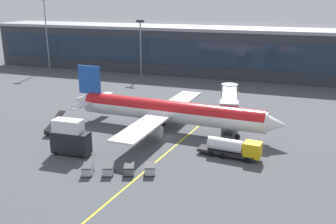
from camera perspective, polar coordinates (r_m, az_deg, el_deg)
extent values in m
plane|color=#47494F|center=(74.61, -0.38, -3.78)|extent=(700.00, 700.00, 0.00)
cube|color=yellow|center=(75.29, 2.84, -3.60)|extent=(7.99, 79.66, 0.01)
cube|color=#2D333D|center=(133.70, 11.07, 8.57)|extent=(187.72, 18.02, 15.22)
cube|color=#1E2D42|center=(124.71, 10.44, 8.37)|extent=(182.09, 0.16, 8.52)
cube|color=#99999E|center=(132.80, 11.27, 12.03)|extent=(191.48, 18.38, 1.00)
cylinder|color=white|center=(77.19, 0.33, 0.01)|extent=(38.89, 5.76, 4.12)
cylinder|color=red|center=(77.08, 0.33, 0.27)|extent=(38.11, 5.57, 3.95)
cone|color=white|center=(72.53, 15.82, -1.79)|extent=(4.28, 4.08, 3.91)
cone|color=white|center=(86.74, -12.69, 1.78)|extent=(5.08, 3.71, 3.50)
cube|color=#1E51B2|center=(84.46, -11.69, 4.75)|extent=(5.36, 0.59, 6.17)
cube|color=white|center=(88.59, -9.79, 2.41)|extent=(2.28, 6.67, 0.24)
cube|color=white|center=(81.96, -12.78, 1.04)|extent=(2.28, 6.67, 0.24)
cube|color=white|center=(86.95, 1.89, 1.74)|extent=(5.49, 16.46, 0.40)
cube|color=white|center=(68.99, -3.95, -2.40)|extent=(5.49, 16.46, 0.40)
cylinder|color=#939399|center=(84.37, 1.83, 0.25)|extent=(3.26, 2.40, 2.26)
cylinder|color=#939399|center=(71.57, -2.19, -2.86)|extent=(3.26, 2.40, 2.26)
cylinder|color=black|center=(74.57, 10.37, -3.67)|extent=(1.02, 0.44, 1.00)
cylinder|color=slate|center=(74.25, 10.40, -3.00)|extent=(0.20, 0.20, 1.85)
cylinder|color=black|center=(80.70, -0.72, -1.77)|extent=(1.02, 0.44, 1.00)
cylinder|color=slate|center=(80.41, -0.72, -1.15)|extent=(0.20, 0.20, 1.85)
cylinder|color=black|center=(77.49, -1.78, -2.59)|extent=(1.02, 0.44, 1.00)
cylinder|color=slate|center=(77.18, -1.78, -1.94)|extent=(0.20, 0.20, 1.85)
cube|color=#B2B7BC|center=(83.00, 9.15, 1.94)|extent=(5.70, 15.73, 2.80)
cube|color=#232328|center=(83.00, 9.19, 1.94)|extent=(5.38, 13.32, 1.54)
cube|color=#9EA3A8|center=(75.56, 9.10, 0.44)|extent=(4.11, 3.79, 2.94)
cylinder|color=#4C4C51|center=(76.55, 8.99, -1.93)|extent=(0.70, 0.70, 3.81)
cube|color=#262628|center=(77.13, 8.93, -3.17)|extent=(2.09, 2.09, 0.30)
cylinder|color=gray|center=(90.48, 9.19, 3.19)|extent=(3.90, 3.90, 3.08)
cylinder|color=gray|center=(91.31, 9.10, 1.17)|extent=(1.80, 1.80, 3.81)
cube|color=#232326|center=(66.47, 8.77, -5.97)|extent=(10.19, 3.43, 0.50)
cube|color=yellow|center=(65.05, 12.56, -5.52)|extent=(3.02, 2.75, 2.50)
cube|color=black|center=(64.65, 13.68, -5.27)|extent=(0.37, 2.30, 1.12)
cylinder|color=silver|center=(66.03, 8.59, -4.86)|extent=(6.18, 2.75, 2.20)
cylinder|color=black|center=(66.80, 12.23, -6.28)|extent=(1.03, 0.44, 1.00)
cylinder|color=black|center=(64.67, 11.75, -7.05)|extent=(1.03, 0.44, 1.00)
cylinder|color=black|center=(67.69, 8.81, -5.77)|extent=(1.03, 0.44, 1.00)
cylinder|color=black|center=(65.59, 8.22, -6.51)|extent=(1.03, 0.44, 1.00)
cylinder|color=black|center=(68.24, 7.11, -5.50)|extent=(1.03, 0.44, 1.00)
cylinder|color=black|center=(66.15, 6.47, -6.23)|extent=(1.03, 0.44, 1.00)
cube|color=black|center=(80.60, -16.48, -2.26)|extent=(2.66, 6.20, 1.10)
cube|color=black|center=(80.15, -16.56, -1.28)|extent=(2.21, 7.01, 2.38)
cylinder|color=black|center=(78.65, -16.61, -3.17)|extent=(0.33, 0.63, 0.60)
cylinder|color=black|center=(79.47, -17.69, -3.07)|extent=(0.33, 0.63, 0.60)
cylinder|color=black|center=(82.13, -15.24, -2.20)|extent=(0.33, 0.63, 0.60)
cylinder|color=black|center=(82.91, -16.29, -2.11)|extent=(0.33, 0.63, 0.60)
cube|color=black|center=(68.09, -14.33, -4.43)|extent=(6.91, 2.83, 3.80)
cube|color=silver|center=(67.25, -14.76, -2.02)|extent=(5.21, 2.62, 2.20)
cylinder|color=black|center=(68.56, -12.01, -5.83)|extent=(0.61, 0.28, 0.60)
cylinder|color=black|center=(66.76, -12.93, -6.53)|extent=(0.61, 0.28, 0.60)
cylinder|color=black|center=(70.86, -15.42, -5.32)|extent=(0.61, 0.28, 0.60)
cylinder|color=black|center=(69.13, -16.39, -5.97)|extent=(0.61, 0.28, 0.60)
cube|color=#B2B7BC|center=(60.77, -11.94, -8.45)|extent=(2.32, 2.96, 1.10)
cube|color=#333338|center=(60.48, -11.98, -7.85)|extent=(2.37, 3.02, 0.10)
cylinder|color=black|center=(62.07, -12.42, -8.48)|extent=(0.24, 0.38, 0.36)
cylinder|color=black|center=(61.79, -11.04, -8.51)|extent=(0.24, 0.38, 0.36)
cylinder|color=black|center=(60.23, -12.79, -9.33)|extent=(0.24, 0.38, 0.36)
cylinder|color=black|center=(59.95, -11.37, -9.36)|extent=(0.24, 0.38, 0.36)
cube|color=#B2B7BC|center=(60.26, -8.91, -8.50)|extent=(2.32, 2.96, 1.10)
cube|color=#333338|center=(59.96, -8.94, -7.90)|extent=(2.37, 3.02, 0.10)
cylinder|color=black|center=(61.52, -9.46, -8.54)|extent=(0.24, 0.38, 0.36)
cylinder|color=black|center=(61.33, -8.06, -8.56)|extent=(0.24, 0.38, 0.36)
cylinder|color=black|center=(59.67, -9.74, -9.40)|extent=(0.24, 0.38, 0.36)
cylinder|color=black|center=(59.47, -8.29, -9.42)|extent=(0.24, 0.38, 0.36)
cube|color=#595B60|center=(59.91, -5.84, -8.53)|extent=(2.32, 2.96, 1.10)
cube|color=#333338|center=(59.61, -5.86, -7.92)|extent=(2.37, 3.02, 0.10)
cylinder|color=black|center=(61.14, -6.46, -8.57)|extent=(0.24, 0.38, 0.36)
cylinder|color=black|center=(61.02, -5.04, -8.58)|extent=(0.24, 0.38, 0.36)
cylinder|color=black|center=(59.28, -6.64, -9.44)|extent=(0.24, 0.38, 0.36)
cylinder|color=black|center=(59.16, -5.17, -9.45)|extent=(0.24, 0.38, 0.36)
cube|color=#B2B7BC|center=(59.73, -2.75, -8.54)|extent=(2.32, 2.96, 1.10)
cube|color=#333338|center=(59.43, -2.76, -7.93)|extent=(2.37, 3.02, 0.10)
cylinder|color=black|center=(60.93, -3.43, -8.59)|extent=(0.24, 0.38, 0.36)
cylinder|color=black|center=(60.89, -2.00, -8.58)|extent=(0.24, 0.38, 0.36)
cylinder|color=black|center=(59.06, -3.50, -9.46)|extent=(0.24, 0.38, 0.36)
cylinder|color=black|center=(59.02, -2.03, -9.45)|extent=(0.24, 0.38, 0.36)
cylinder|color=gray|center=(130.93, -4.11, 9.30)|extent=(0.44, 0.44, 18.07)
cube|color=#333338|center=(130.01, -4.20, 13.42)|extent=(2.80, 0.50, 0.80)
cylinder|color=gray|center=(149.46, -17.71, 10.87)|extent=(0.44, 0.44, 25.13)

